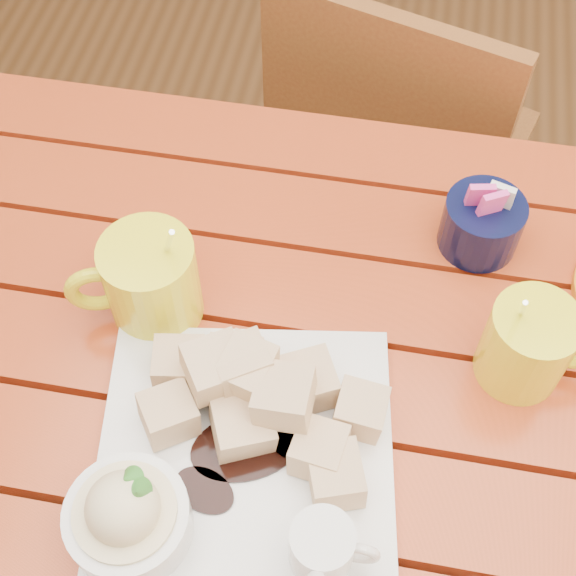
% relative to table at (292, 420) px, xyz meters
% --- Properties ---
extents(ground, '(5.00, 5.00, 0.00)m').
position_rel_table_xyz_m(ground, '(0.00, -0.00, -0.64)').
color(ground, '#533117').
rests_on(ground, ground).
extents(table, '(1.20, 0.79, 0.75)m').
position_rel_table_xyz_m(table, '(0.00, 0.00, 0.00)').
color(table, maroon).
rests_on(table, ground).
extents(dessert_plate, '(0.33, 0.33, 0.12)m').
position_rel_table_xyz_m(dessert_plate, '(-0.05, -0.12, 0.14)').
color(dessert_plate, white).
rests_on(dessert_plate, table).
extents(coffee_mug_left, '(0.14, 0.10, 0.17)m').
position_rel_table_xyz_m(coffee_mug_left, '(-0.17, 0.06, 0.17)').
color(coffee_mug_left, yellow).
rests_on(coffee_mug_left, table).
extents(coffee_mug_right, '(0.13, 0.09, 0.15)m').
position_rel_table_xyz_m(coffee_mug_right, '(0.24, 0.05, 0.16)').
color(coffee_mug_right, yellow).
rests_on(coffee_mug_right, table).
extents(cream_pitcher, '(0.09, 0.08, 0.08)m').
position_rel_table_xyz_m(cream_pitcher, '(-0.19, 0.09, 0.15)').
color(cream_pitcher, white).
rests_on(cream_pitcher, table).
extents(sugar_caddy, '(0.09, 0.09, 0.10)m').
position_rel_table_xyz_m(sugar_caddy, '(0.18, 0.22, 0.14)').
color(sugar_caddy, black).
rests_on(sugar_caddy, table).
extents(chair_far, '(0.49, 0.49, 0.83)m').
position_rel_table_xyz_m(chair_far, '(0.08, 0.61, -0.18)').
color(chair_far, brown).
rests_on(chair_far, ground).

